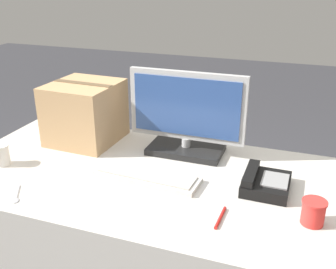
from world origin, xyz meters
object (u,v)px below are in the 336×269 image
Objects in this scene: keyboard at (147,176)px; cardboard_box at (85,112)px; desk_phone at (264,183)px; spoon at (16,197)px; pen_marker at (220,218)px; monitor at (187,119)px; paper_cup_left at (2,155)px; paper_cup_right at (313,212)px.

keyboard is 0.56m from cardboard_box.
desk_phone is 0.62× the size of cardboard_box.
spoon is 0.80m from pen_marker.
keyboard is at bearing -114.72° from pen_marker.
desk_phone is 0.97m from cardboard_box.
monitor is 0.82m from spoon.
paper_cup_left is 1.35m from paper_cup_right.
paper_cup_right is at bearing 69.06° from spoon.
keyboard is 0.53m from spoon.
cardboard_box is (-0.94, 0.20, 0.12)m from desk_phone.
paper_cup_left reaches higher than pen_marker.
monitor is at bearing -148.18° from pen_marker.
desk_phone reaches higher than pen_marker.
monitor is 0.36m from keyboard.
pen_marker is (-0.12, -0.27, -0.02)m from desk_phone.
monitor is at bearing 109.26° from spoon.
desk_phone is at bearing 135.81° from paper_cup_right.
spoon is at bearing -168.98° from paper_cup_right.
monitor is at bearing 151.20° from desk_phone.
keyboard is 1.31× the size of cardboard_box.
cardboard_box is at bearing 168.75° from desk_phone.
pen_marker is (-0.31, -0.08, -0.04)m from paper_cup_right.
cardboard_box is (0.22, 0.38, 0.10)m from paper_cup_left.
paper_cup_left is 1.06× the size of paper_cup_right.
desk_phone is 1.17m from paper_cup_left.
pen_marker is at bearing -164.90° from paper_cup_right.
desk_phone is 0.26m from paper_cup_right.
keyboard is at bearing -103.39° from monitor.
cardboard_box is at bearing 161.20° from paper_cup_right.
cardboard_box reaches higher than paper_cup_left.
monitor is at bearing 145.13° from paper_cup_right.
cardboard_box is at bearing 151.44° from keyboard.
monitor reaches higher than paper_cup_right.
cardboard_box reaches higher than spoon.
cardboard_box is 0.96m from pen_marker.
paper_cup_right is 0.67× the size of pen_marker.
paper_cup_right reaches higher than pen_marker.
spoon is (-1.10, -0.21, -0.04)m from paper_cup_right.
monitor is 0.54m from cardboard_box.
spoon is (0.25, -0.22, -0.05)m from paper_cup_left.
paper_cup_right is 1.12m from spoon.
paper_cup_right is (1.35, -0.00, -0.00)m from paper_cup_left.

